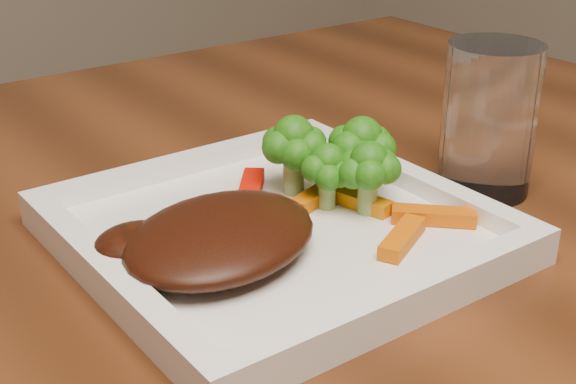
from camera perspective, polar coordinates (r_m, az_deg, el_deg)
plate at (r=0.56m, az=-0.82°, el=-3.11°), size 0.27×0.27×0.01m
steak at (r=0.52m, az=-4.81°, el=-3.17°), size 0.17×0.15×0.03m
broccoli_0 at (r=0.60m, az=0.41°, el=3.02°), size 0.08×0.08×0.07m
broccoli_1 at (r=0.60m, az=5.24°, el=2.68°), size 0.07×0.07×0.06m
broccoli_2 at (r=0.57m, az=5.74°, el=1.22°), size 0.05×0.05×0.06m
broccoli_3 at (r=0.58m, az=2.82°, el=1.68°), size 0.06×0.06×0.06m
carrot_0 at (r=0.54m, az=8.13°, el=-3.25°), size 0.06×0.04×0.01m
carrot_1 at (r=0.58m, az=10.32°, el=-1.67°), size 0.05×0.05×0.01m
carrot_3 at (r=0.65m, az=4.53°, el=1.73°), size 0.05×0.04×0.01m
carrot_4 at (r=0.61m, az=-2.66°, el=0.24°), size 0.05×0.06×0.01m
carrot_5 at (r=0.59m, az=5.10°, el=-0.62°), size 0.03×0.05×0.01m
carrot_6 at (r=0.60m, az=1.96°, el=-0.33°), size 0.05×0.03×0.01m
drinking_glass at (r=0.65m, az=14.10°, el=5.01°), size 0.08×0.08×0.12m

